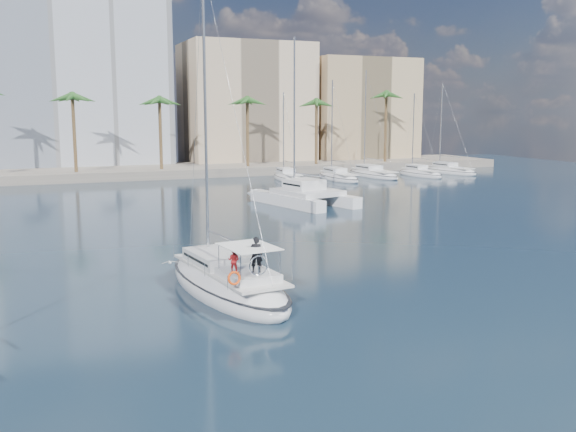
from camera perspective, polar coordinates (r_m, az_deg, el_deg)
name	(u,v)px	position (r m, az deg, el deg)	size (l,w,h in m)	color
ground	(276,279)	(35.25, -1.08, -5.63)	(160.00, 160.00, 0.00)	black
quay	(120,172)	(93.95, -14.73, 3.79)	(120.00, 14.00, 1.20)	gray
building_modern	(22,78)	(104.87, -22.58, 11.26)	(42.00, 16.00, 28.00)	white
building_beige	(246,106)	(107.40, -3.74, 9.74)	(20.00, 14.00, 20.00)	#C9B090
building_tan_right	(359,112)	(113.59, 6.32, 9.17)	(18.00, 12.00, 18.00)	tan
palm_centre	(121,102)	(89.62, -14.64, 9.74)	(3.60, 3.60, 12.30)	brown
palm_right	(347,104)	(100.13, 5.31, 9.92)	(3.60, 3.60, 12.30)	brown
main_sloop	(227,283)	(32.63, -5.44, -5.93)	(5.10, 12.05, 17.35)	white
catamaran	(305,193)	(63.18, 1.50, 2.04)	(7.85, 12.02, 16.26)	white
seagull	(170,262)	(36.28, -10.45, -4.08)	(0.92, 0.40, 0.17)	silver
moored_yacht_a	(288,180)	(85.61, -0.01, 3.18)	(2.72, 9.35, 11.90)	white
moored_yacht_b	(338,180)	(86.49, 4.48, 3.22)	(3.14, 10.78, 13.72)	white
moored_yacht_c	(373,177)	(91.32, 7.57, 3.48)	(3.55, 12.21, 15.54)	white
moored_yacht_d	(420,176)	(93.06, 11.66, 3.48)	(2.72, 9.35, 11.90)	white
moored_yacht_e	(449,173)	(98.42, 14.16, 3.69)	(3.14, 10.78, 13.72)	white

